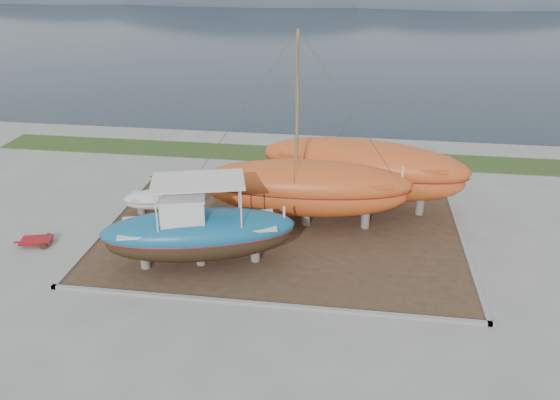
% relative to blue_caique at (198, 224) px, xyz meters
% --- Properties ---
extents(ground, '(140.00, 140.00, 0.00)m').
position_rel_blue_caique_xyz_m(ground, '(3.29, -0.64, -2.17)').
color(ground, gray).
rests_on(ground, ground).
extents(dirt_patch, '(18.00, 12.00, 0.06)m').
position_rel_blue_caique_xyz_m(dirt_patch, '(3.29, 3.36, -2.14)').
color(dirt_patch, '#422D1E').
rests_on(dirt_patch, ground).
extents(curb_frame, '(18.60, 12.60, 0.15)m').
position_rel_blue_caique_xyz_m(curb_frame, '(3.29, 3.36, -2.09)').
color(curb_frame, gray).
rests_on(curb_frame, ground).
extents(grass_strip, '(44.00, 3.00, 0.08)m').
position_rel_blue_caique_xyz_m(grass_strip, '(3.29, 14.86, -2.13)').
color(grass_strip, '#284219').
rests_on(grass_strip, ground).
extents(sea, '(260.00, 100.00, 0.04)m').
position_rel_blue_caique_xyz_m(sea, '(3.29, 69.36, -2.17)').
color(sea, '#192532').
rests_on(sea, ground).
extents(mountain_ridge, '(200.00, 36.00, 20.00)m').
position_rel_blue_caique_xyz_m(mountain_ridge, '(3.29, 124.36, -2.17)').
color(mountain_ridge, '#333D49').
rests_on(mountain_ridge, ground).
extents(blue_caique, '(9.16, 4.89, 4.21)m').
position_rel_blue_caique_xyz_m(blue_caique, '(0.00, 0.00, 0.00)').
color(blue_caique, '#16608B').
rests_on(blue_caique, dirt_patch).
extents(white_dinghy, '(4.46, 2.85, 1.26)m').
position_rel_blue_caique_xyz_m(white_dinghy, '(-3.51, 5.01, -1.48)').
color(white_dinghy, silver).
rests_on(white_dinghy, dirt_patch).
extents(orange_sailboat, '(10.87, 3.59, 9.98)m').
position_rel_blue_caique_xyz_m(orange_sailboat, '(4.44, 4.56, 2.88)').
color(orange_sailboat, '#C64E1E').
rests_on(orange_sailboat, dirt_patch).
extents(orange_bare_hull, '(11.81, 5.37, 3.73)m').
position_rel_blue_caique_xyz_m(orange_bare_hull, '(7.26, 7.23, -0.24)').
color(orange_bare_hull, '#C64E1E').
rests_on(orange_bare_hull, dirt_patch).
extents(red_trailer, '(2.39, 1.60, 0.31)m').
position_rel_blue_caique_xyz_m(red_trailer, '(-8.58, 0.68, -2.01)').
color(red_trailer, '#A41216').
rests_on(red_trailer, ground).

